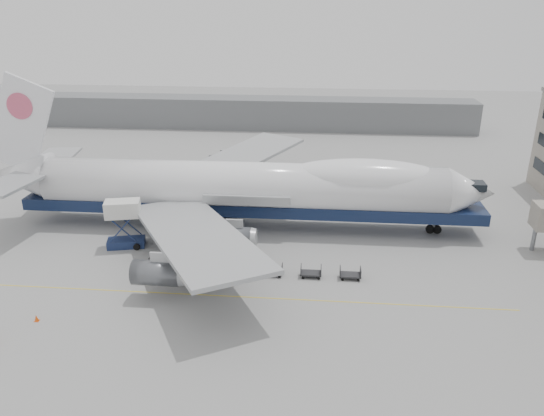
# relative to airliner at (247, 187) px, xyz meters

# --- Properties ---
(ground) EXTENTS (260.00, 260.00, 0.00)m
(ground) POSITION_rel_airliner_xyz_m (-0.64, -12.00, -5.62)
(ground) COLOR gray
(ground) RESTS_ON ground
(apron_line) EXTENTS (60.00, 0.15, 0.01)m
(apron_line) POSITION_rel_airliner_xyz_m (-0.64, -18.00, -5.62)
(apron_line) COLOR gold
(apron_line) RESTS_ON ground
(hangar) EXTENTS (110.00, 8.00, 7.00)m
(hangar) POSITION_rel_airliner_xyz_m (-10.64, 58.00, -2.12)
(hangar) COLOR slate
(hangar) RESTS_ON ground
(airliner) EXTENTS (67.00, 55.30, 19.98)m
(airliner) POSITION_rel_airliner_xyz_m (0.00, 0.00, 0.00)
(airliner) COLOR white
(airliner) RESTS_ON ground
(catering_truck) EXTENTS (4.84, 3.80, 5.98)m
(catering_truck) POSITION_rel_airliner_xyz_m (-14.12, -7.48, -2.20)
(catering_truck) COLOR navy
(catering_truck) RESTS_ON ground
(traffic_cone) EXTENTS (0.43, 0.43, 0.64)m
(traffic_cone) POSITION_rel_airliner_xyz_m (-16.99, -24.12, -5.32)
(traffic_cone) COLOR #D9480B
(traffic_cone) RESTS_ON ground
(dolly_0) EXTENTS (2.30, 1.35, 1.30)m
(dolly_0) POSITION_rel_airliner_xyz_m (-8.40, -13.12, -5.09)
(dolly_0) COLOR #2D2D30
(dolly_0) RESTS_ON ground
(dolly_1) EXTENTS (2.30, 1.35, 1.30)m
(dolly_1) POSITION_rel_airliner_xyz_m (-4.11, -13.12, -5.09)
(dolly_1) COLOR #2D2D30
(dolly_1) RESTS_ON ground
(dolly_2) EXTENTS (2.30, 1.35, 1.30)m
(dolly_2) POSITION_rel_airliner_xyz_m (0.17, -13.12, -5.09)
(dolly_2) COLOR #2D2D30
(dolly_2) RESTS_ON ground
(dolly_3) EXTENTS (2.30, 1.35, 1.30)m
(dolly_3) POSITION_rel_airliner_xyz_m (4.46, -13.12, -5.09)
(dolly_3) COLOR #2D2D30
(dolly_3) RESTS_ON ground
(dolly_4) EXTENTS (2.30, 1.35, 1.30)m
(dolly_4) POSITION_rel_airliner_xyz_m (8.74, -13.12, -5.09)
(dolly_4) COLOR #2D2D30
(dolly_4) RESTS_ON ground
(dolly_5) EXTENTS (2.30, 1.35, 1.30)m
(dolly_5) POSITION_rel_airliner_xyz_m (13.03, -13.12, -5.09)
(dolly_5) COLOR #2D2D30
(dolly_5) RESTS_ON ground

